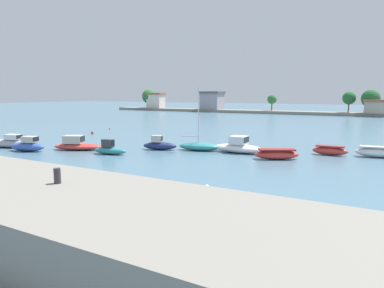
% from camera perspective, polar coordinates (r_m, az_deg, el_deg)
% --- Properties ---
extents(ground_plane, '(400.00, 400.00, 0.00)m').
position_cam_1_polar(ground_plane, '(29.33, -27.20, -4.61)').
color(ground_plane, slate).
extents(mooring_bollard, '(0.30, 0.30, 0.68)m').
position_cam_1_polar(mooring_bollard, '(16.52, -21.18, -4.87)').
color(mooring_bollard, '#2D2D33').
rests_on(mooring_bollard, seawall_embankment).
extents(moored_boat_0, '(5.80, 3.01, 1.51)m').
position_cam_1_polar(moored_boat_0, '(44.89, -28.00, 0.21)').
color(moored_boat_0, '#9E9EA3').
rests_on(moored_boat_0, ground).
extents(moored_boat_1, '(4.26, 2.36, 1.60)m').
position_cam_1_polar(moored_boat_1, '(40.88, -25.28, -0.23)').
color(moored_boat_1, '#3856A8').
rests_on(moored_boat_1, ground).
extents(moored_boat_2, '(5.66, 3.95, 1.56)m').
position_cam_1_polar(moored_boat_2, '(39.95, -18.30, -0.13)').
color(moored_boat_2, '#C63833').
rests_on(moored_boat_2, ground).
extents(moored_boat_3, '(3.75, 1.76, 1.51)m').
position_cam_1_polar(moored_boat_3, '(36.07, -13.31, -0.87)').
color(moored_boat_3, teal).
rests_on(moored_boat_3, ground).
extents(moored_boat_4, '(3.93, 2.37, 1.56)m').
position_cam_1_polar(moored_boat_4, '(38.16, -5.35, -0.14)').
color(moored_boat_4, navy).
rests_on(moored_boat_4, ground).
extents(moored_boat_5, '(4.86, 2.88, 6.80)m').
position_cam_1_polar(moored_boat_5, '(37.53, 1.28, -0.37)').
color(moored_boat_5, teal).
rests_on(moored_boat_5, ground).
extents(moored_boat_6, '(5.56, 2.05, 1.73)m').
position_cam_1_polar(moored_boat_6, '(36.41, 7.61, -0.46)').
color(moored_boat_6, white).
rests_on(moored_boat_6, ground).
extents(moored_boat_7, '(4.30, 3.20, 1.00)m').
position_cam_1_polar(moored_boat_7, '(33.41, 13.67, -1.63)').
color(moored_boat_7, '#C63833').
rests_on(moored_boat_7, ground).
extents(moored_boat_8, '(3.38, 1.10, 0.95)m').
position_cam_1_polar(moored_boat_8, '(37.29, 21.64, -1.00)').
color(moored_boat_8, '#C63833').
rests_on(moored_boat_8, ground).
extents(moored_boat_9, '(4.10, 1.79, 1.05)m').
position_cam_1_polar(moored_boat_9, '(37.92, 28.06, -1.17)').
color(moored_boat_9, white).
rests_on(moored_boat_9, ground).
extents(mooring_buoy_0, '(0.25, 0.25, 0.25)m').
position_cam_1_polar(mooring_buoy_0, '(61.20, -13.35, 2.43)').
color(mooring_buoy_0, red).
rests_on(mooring_buoy_0, ground).
extents(mooring_buoy_1, '(0.42, 0.42, 0.42)m').
position_cam_1_polar(mooring_buoy_1, '(55.18, -16.01, 1.81)').
color(mooring_buoy_1, red).
rests_on(mooring_buoy_1, ground).
extents(mooring_buoy_2, '(0.34, 0.34, 0.34)m').
position_cam_1_polar(mooring_buoy_2, '(22.30, 2.44, -7.08)').
color(mooring_buoy_2, white).
rests_on(mooring_buoy_2, ground).
extents(distant_shoreline, '(133.59, 7.63, 7.81)m').
position_cam_1_polar(distant_shoreline, '(112.23, 11.92, 6.14)').
color(distant_shoreline, gray).
rests_on(distant_shoreline, ground).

